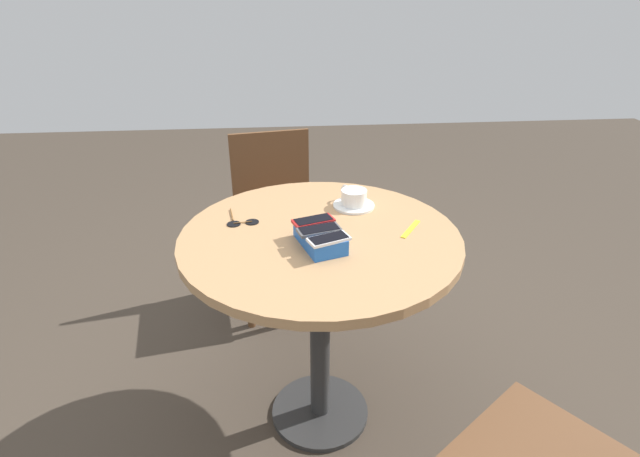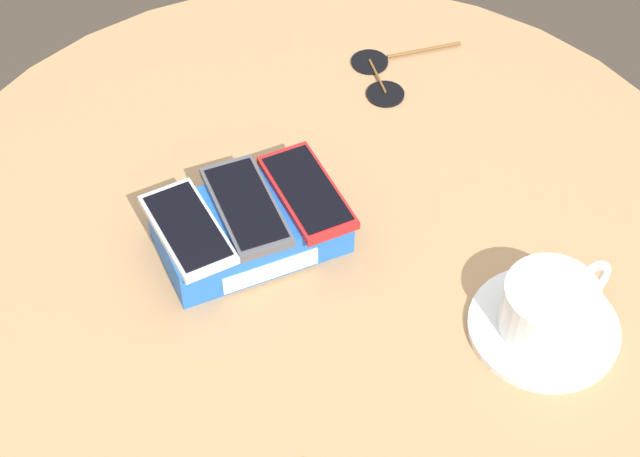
% 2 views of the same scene
% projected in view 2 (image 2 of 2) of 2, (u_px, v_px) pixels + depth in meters
% --- Properties ---
extents(round_table, '(0.88, 0.88, 0.77)m').
position_uv_depth(round_table, '(320.00, 316.00, 1.18)').
color(round_table, '#2D2D2D').
rests_on(round_table, ground_plane).
extents(phone_box, '(0.20, 0.15, 0.05)m').
position_uv_depth(phone_box, '(250.00, 228.00, 1.06)').
color(phone_box, blue).
rests_on(phone_box, round_table).
extents(phone_white, '(0.09, 0.13, 0.01)m').
position_uv_depth(phone_white, '(188.00, 229.00, 1.02)').
color(phone_white, silver).
rests_on(phone_white, phone_box).
extents(phone_gray, '(0.09, 0.14, 0.01)m').
position_uv_depth(phone_gray, '(246.00, 206.00, 1.04)').
color(phone_gray, '#515156').
rests_on(phone_gray, phone_box).
extents(phone_red, '(0.09, 0.14, 0.01)m').
position_uv_depth(phone_red, '(307.00, 192.00, 1.06)').
color(phone_red, red).
rests_on(phone_red, phone_box).
extents(saucer, '(0.14, 0.14, 0.01)m').
position_uv_depth(saucer, '(544.00, 328.00, 1.01)').
color(saucer, white).
rests_on(saucer, round_table).
extents(coffee_cup, '(0.11, 0.09, 0.06)m').
position_uv_depth(coffee_cup, '(551.00, 306.00, 0.98)').
color(coffee_cup, white).
rests_on(coffee_cup, saucer).
extents(sunglasses, '(0.14, 0.10, 0.01)m').
position_uv_depth(sunglasses, '(382.00, 75.00, 1.25)').
color(sunglasses, black).
rests_on(sunglasses, round_table).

